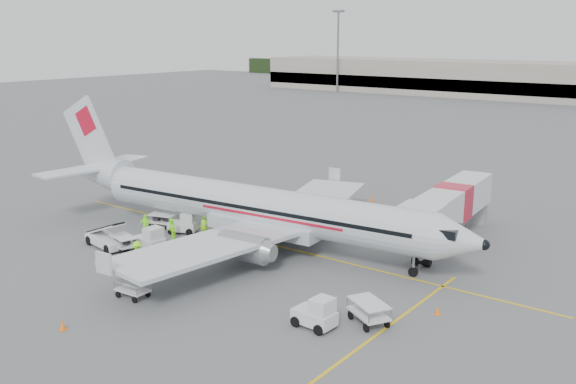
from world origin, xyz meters
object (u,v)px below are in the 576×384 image
object	(u,v)px
tug_aft	(183,223)
jet_bridge	(452,214)
aircraft	(257,179)
tug_mid	(149,238)
belt_loader	(106,229)
tug_fore	(314,311)

from	to	relation	value
tug_aft	jet_bridge	bearing A→B (deg)	3.60
aircraft	tug_mid	world-z (taller)	aircraft
tug_aft	belt_loader	bearing A→B (deg)	-134.64
tug_fore	jet_bridge	bearing A→B (deg)	92.96
tug_mid	jet_bridge	bearing A→B (deg)	47.62
jet_bridge	tug_aft	world-z (taller)	jet_bridge
aircraft	tug_fore	xyz separation A→B (m)	(11.66, -9.19, -4.25)
aircraft	tug_mid	xyz separation A→B (m)	(-5.76, -5.82, -4.24)
tug_fore	tug_mid	bearing A→B (deg)	171.93
belt_loader	tug_aft	size ratio (longest dim) A/B	2.37
belt_loader	tug_mid	xyz separation A→B (m)	(2.99, 1.59, -0.54)
aircraft	tug_mid	bearing A→B (deg)	-139.61
tug_mid	tug_aft	xyz separation A→B (m)	(-1.07, 4.44, -0.04)
tug_fore	tug_mid	xyz separation A→B (m)	(-17.42, 3.37, 0.00)
jet_bridge	belt_loader	xyz separation A→B (m)	(-20.38, -16.91, -0.80)
belt_loader	aircraft	bearing A→B (deg)	50.05
aircraft	jet_bridge	xyz separation A→B (m)	(11.63, 9.50, -2.91)
jet_bridge	belt_loader	size ratio (longest dim) A/B	3.21
tug_mid	belt_loader	bearing A→B (deg)	-145.83
belt_loader	jet_bridge	bearing A→B (deg)	49.49
tug_aft	tug_mid	bearing A→B (deg)	-103.43
jet_bridge	aircraft	bearing A→B (deg)	-145.59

